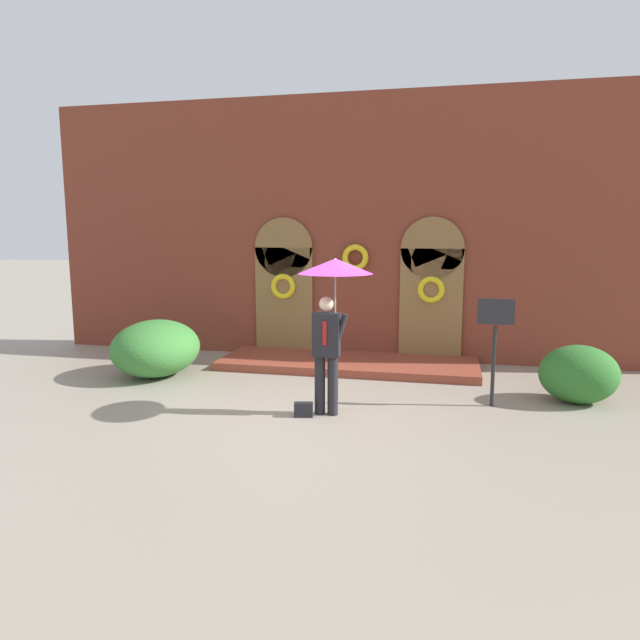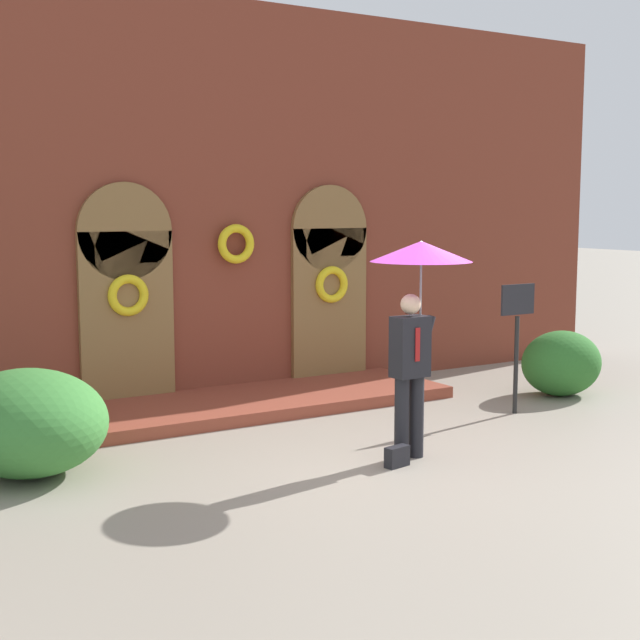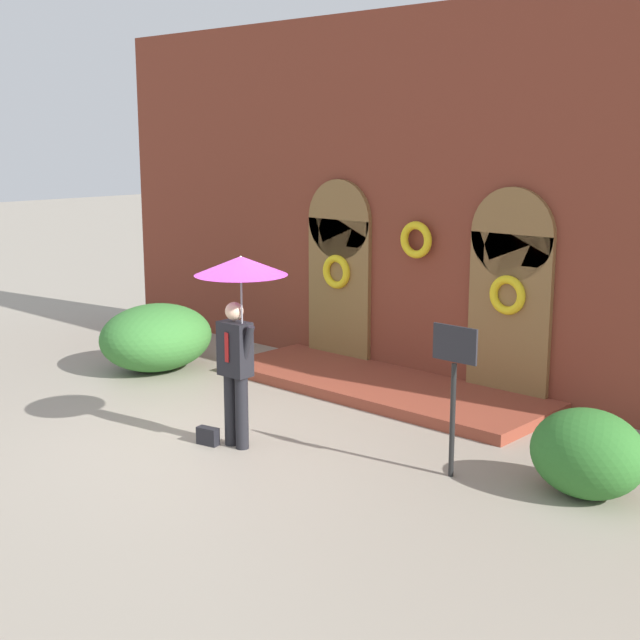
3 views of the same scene
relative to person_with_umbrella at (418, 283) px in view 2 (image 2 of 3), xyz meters
The scene contains 7 objects.
ground_plane 1.93m from the person_with_umbrella, behind, with size 80.00×80.00×0.00m, color gray.
building_facade 4.23m from the person_with_umbrella, 94.02° to the left, with size 14.00×2.30×5.60m.
person_with_umbrella is the anchor object (origin of this frame).
handbag 1.86m from the person_with_umbrella, 153.66° to the right, with size 0.28×0.12×0.22m, color black.
sign_post 2.68m from the person_with_umbrella, 22.22° to the left, with size 0.56×0.06×1.72m.
shrub_left 4.32m from the person_with_umbrella, 157.28° to the left, with size 1.60×1.90×1.08m, color #387A33.
shrub_right 4.28m from the person_with_umbrella, 21.40° to the left, with size 1.24×1.02×0.95m, color #2D6B28.
Camera 2 is at (-5.54, -7.58, 2.73)m, focal length 50.00 mm.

